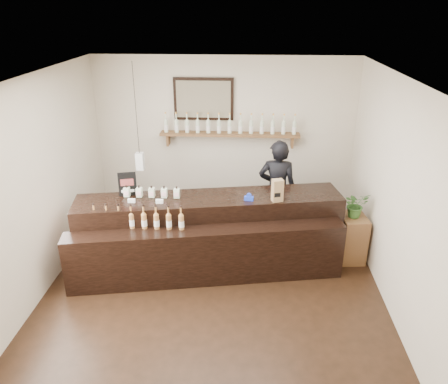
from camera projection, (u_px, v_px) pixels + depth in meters
name	position (u px, v px, depth m)	size (l,w,h in m)	color
ground	(213.00, 289.00, 5.95)	(5.00, 5.00, 0.00)	black
room_shell	(212.00, 172.00, 5.27)	(5.00, 5.00, 5.00)	beige
back_wall_decor	(215.00, 120.00, 7.43)	(2.66, 0.96, 1.69)	brown
counter	(209.00, 237.00, 6.27)	(3.84, 1.66, 1.23)	black
promo_sign	(127.00, 184.00, 6.15)	(0.25, 0.08, 0.35)	black
paper_bag	(277.00, 190.00, 5.99)	(0.17, 0.15, 0.32)	olive
tape_dispenser	(249.00, 198.00, 6.05)	(0.13, 0.07, 0.11)	#1B38C1
side_cabinet	(351.00, 238.00, 6.52)	(0.40, 0.52, 0.71)	brown
potted_plant	(356.00, 205.00, 6.30)	(0.34, 0.30, 0.38)	#39692A
shopkeeper	(277.00, 184.00, 6.94)	(0.68, 0.45, 1.87)	black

